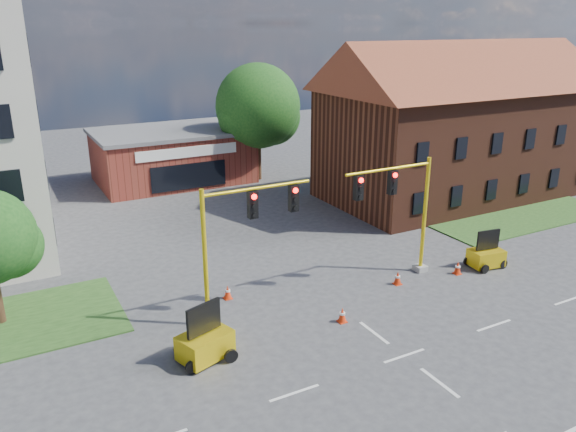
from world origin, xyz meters
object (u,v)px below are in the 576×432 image
object	(u,v)px
pickup_white	(396,195)
signal_mast_west	(240,235)
trailer_east	(486,256)
signal_mast_east	(400,205)
trailer_west	(205,343)

from	to	relation	value
pickup_white	signal_mast_west	bearing A→B (deg)	102.27
signal_mast_west	trailer_east	world-z (taller)	signal_mast_west
trailer_east	pickup_white	distance (m)	11.62
signal_mast_east	trailer_east	bearing A→B (deg)	-13.83
signal_mast_west	signal_mast_east	world-z (taller)	same
signal_mast_west	trailer_west	distance (m)	4.82
signal_mast_west	trailer_east	distance (m)	14.27
signal_mast_west	trailer_east	size ratio (longest dim) A/B	3.09
signal_mast_east	pickup_white	size ratio (longest dim) A/B	1.30
signal_mast_east	signal_mast_west	bearing A→B (deg)	180.00
trailer_west	pickup_white	size ratio (longest dim) A/B	0.49
signal_mast_west	trailer_west	world-z (taller)	signal_mast_west
signal_mast_east	trailer_west	world-z (taller)	signal_mast_east
signal_mast_west	pickup_white	distance (m)	19.73
signal_mast_west	trailer_east	bearing A→B (deg)	-5.20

